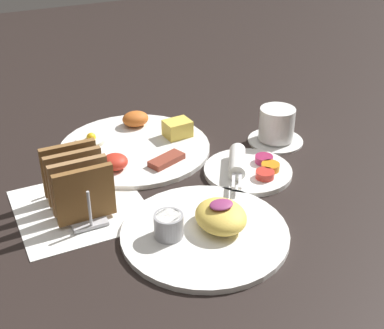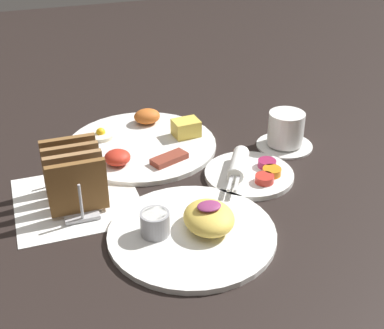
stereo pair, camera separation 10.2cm
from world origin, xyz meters
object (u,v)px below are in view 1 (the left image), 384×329
plate_foreground (208,227)px  toast_rack (77,184)px  coffee_cup (277,127)px  plate_condiments (248,169)px  plate_breakfast (137,145)px

plate_foreground → toast_rack: 0.24m
toast_rack → coffee_cup: bearing=8.0°
plate_condiments → plate_foreground: plate_foreground is taller
coffee_cup → toast_rack: bearing=-172.0°
plate_condiments → toast_rack: 0.33m
plate_foreground → coffee_cup: 0.37m
plate_breakfast → toast_rack: bearing=-136.0°
toast_rack → plate_breakfast: bearing=44.0°
plate_condiments → toast_rack: toast_rack is taller
plate_breakfast → plate_condiments: (0.16, -0.19, 0.00)m
toast_rack → coffee_cup: toast_rack is taller
plate_breakfast → toast_rack: size_ratio=2.16×
plate_breakfast → plate_condiments: bearing=-50.0°
plate_condiments → plate_foreground: 0.21m
plate_breakfast → coffee_cup: 0.30m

